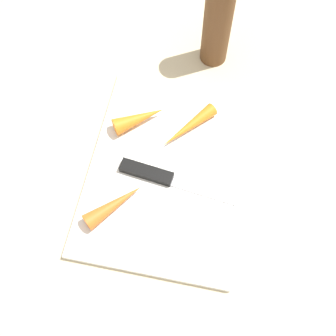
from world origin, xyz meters
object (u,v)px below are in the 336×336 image
knife (154,175)px  carrot_medium (115,204)px  pepper_grinder (217,23)px  cutting_board (168,170)px  carrot_longest (188,127)px  carrot_shortest (139,118)px

knife → carrot_medium: carrot_medium is taller
carrot_medium → pepper_grinder: size_ratio=0.59×
cutting_board → pepper_grinder: size_ratio=2.03×
knife → carrot_longest: carrot_longest is taller
carrot_shortest → carrot_longest: (0.00, -0.09, -0.00)m
carrot_longest → carrot_medium: carrot_medium is taller
knife → carrot_shortest: 0.11m
carrot_medium → pepper_grinder: (0.35, -0.11, 0.06)m
carrot_shortest → pepper_grinder: bearing=25.4°
knife → pepper_grinder: pepper_grinder is taller
carrot_medium → pepper_grinder: bearing=25.3°
cutting_board → carrot_shortest: carrot_shortest is taller
cutting_board → carrot_shortest: 0.10m
cutting_board → pepper_grinder: 0.28m
carrot_medium → carrot_longest: bearing=14.0°
knife → carrot_shortest: bearing=123.0°
carrot_shortest → knife: bearing=-99.4°
pepper_grinder → carrot_medium: bearing=162.9°
knife → pepper_grinder: bearing=85.7°
carrot_shortest → cutting_board: bearing=-84.6°
knife → carrot_shortest: carrot_shortest is taller
cutting_board → carrot_shortest: bearing=40.6°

